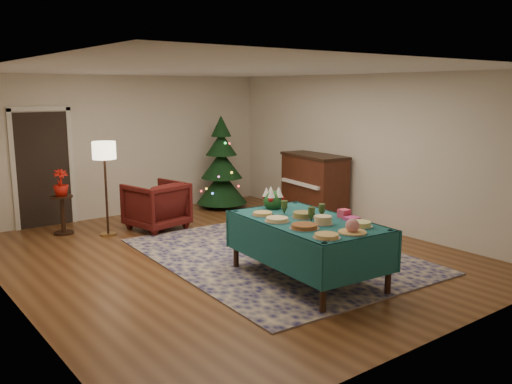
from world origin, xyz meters
TOP-DOWN VIEW (x-y plane):
  - room_shell at (0.00, 0.00)m, footprint 7.00×7.00m
  - doorway at (-1.60, 3.48)m, footprint 1.08×0.04m
  - rug at (0.55, -0.43)m, footprint 3.41×4.36m
  - buffet_table at (0.20, -1.48)m, footprint 1.36×2.15m
  - platter_0 at (-0.21, -2.24)m, footprint 0.32×0.32m
  - platter_1 at (0.16, -2.27)m, footprint 0.33×0.33m
  - platter_2 at (0.47, -2.12)m, footprint 0.29×0.29m
  - platter_3 at (-0.13, -1.78)m, footprint 0.36×0.36m
  - platter_4 at (0.19, -1.77)m, footprint 0.25×0.25m
  - platter_5 at (-0.17, -1.32)m, footprint 0.33×0.33m
  - platter_6 at (0.23, -1.36)m, footprint 0.30×0.30m
  - platter_7 at (-0.10, -0.94)m, footprint 0.29×0.29m
  - goblet_0 at (0.16, -1.07)m, footprint 0.09×0.09m
  - goblet_1 at (0.41, -1.52)m, footprint 0.09×0.09m
  - goblet_2 at (0.18, -1.57)m, footprint 0.09×0.09m
  - napkin_stack at (0.63, -1.83)m, footprint 0.17×0.17m
  - gift_box at (0.67, -1.66)m, footprint 0.14×0.14m
  - centerpiece at (0.29, -0.68)m, footprint 0.29×0.29m
  - armchair at (-0.11, 2.09)m, footprint 1.05×1.00m
  - floor_lamp at (-0.97, 2.20)m, footprint 0.38×0.38m
  - side_table at (-1.54, 2.74)m, footprint 0.37×0.37m
  - potted_plant at (-1.54, 2.74)m, footprint 0.25×0.45m
  - christmas_tree at (1.81, 2.90)m, footprint 1.27×1.27m
  - piano at (2.68, 1.03)m, footprint 0.83×1.49m

SIDE VIEW (x-z plane):
  - rug at x=0.55m, z-range 0.00..0.02m
  - side_table at x=-1.54m, z-range -0.01..0.65m
  - armchair at x=-0.11m, z-range 0.00..0.92m
  - piano at x=2.68m, z-range -0.01..1.21m
  - buffet_table at x=0.20m, z-range 0.24..1.04m
  - potted_plant at x=-1.54m, z-range 0.66..0.91m
  - platter_7 at x=-0.10m, z-range 0.80..0.85m
  - napkin_stack at x=0.63m, z-range 0.80..0.84m
  - platter_0 at x=-0.21m, z-range 0.80..0.85m
  - platter_5 at x=-0.17m, z-range 0.80..0.86m
  - platter_3 at x=-0.13m, z-range 0.80..0.86m
  - platter_2 at x=0.47m, z-range 0.80..0.87m
  - platter_6 at x=0.23m, z-range 0.80..0.88m
  - platter_4 at x=0.19m, z-range 0.80..0.91m
  - gift_box at x=0.67m, z-range 0.80..0.91m
  - christmas_tree at x=1.81m, z-range -0.10..1.82m
  - platter_1 at x=0.16m, z-range 0.79..0.96m
  - goblet_0 at x=0.16m, z-range 0.81..1.00m
  - goblet_1 at x=0.41m, z-range 0.81..1.00m
  - goblet_2 at x=0.18m, z-range 0.81..1.00m
  - centerpiece at x=0.29m, z-range 0.78..1.11m
  - doorway at x=-1.60m, z-range 0.02..2.18m
  - floor_lamp at x=-0.97m, z-range 0.55..2.14m
  - room_shell at x=0.00m, z-range -2.15..4.85m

